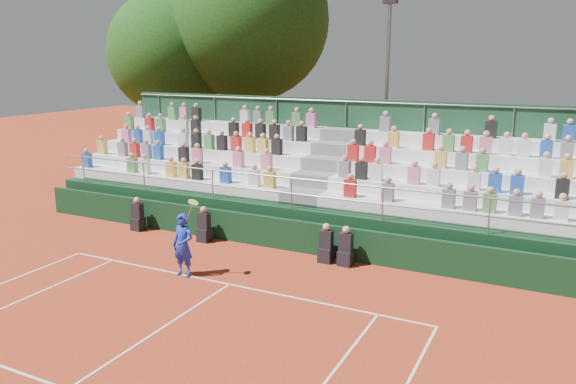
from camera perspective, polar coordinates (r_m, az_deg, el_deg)
The scene contains 8 objects.
ground at distance 15.26m, azimuth -5.96°, elevation -9.32°, with size 90.00×90.00×0.00m, color #AC381C.
courtside_wall at distance 17.70m, azimuth -0.43°, elevation -4.30°, with size 20.00×0.15×1.00m, color black.
line_officials at distance 17.84m, azimuth -4.22°, elevation -4.28°, with size 8.17×0.40×1.19m.
grandstand at distance 20.37m, azimuth 3.72°, elevation -0.24°, with size 20.00×5.20×4.40m.
tennis_player at distance 15.72m, azimuth -10.60°, elevation -5.32°, with size 0.86×0.44×2.22m.
tree_west at distance 31.19m, azimuth -11.86°, elevation 13.64°, with size 6.55×6.55×9.47m.
tree_east at distance 30.15m, azimuth -3.90°, elevation 17.00°, with size 8.18×8.18×11.91m.
floodlight_mast at distance 25.16m, azimuth 10.04°, elevation 11.00°, with size 0.60×0.25×8.50m.
Camera 1 is at (7.65, -11.84, 5.85)m, focal length 35.00 mm.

